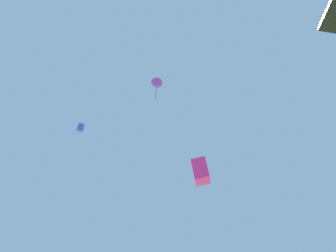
% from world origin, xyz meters
% --- Properties ---
extents(distant_kite_magenta_high_right, '(0.96, 0.94, 1.07)m').
position_xyz_m(distant_kite_magenta_high_right, '(6.53, 8.76, 8.13)').
color(distant_kite_magenta_high_right, '#DB2393').
extents(distant_kite_blue_mid_left, '(0.48, 0.61, 0.74)m').
position_xyz_m(distant_kite_blue_mid_left, '(6.28, 22.77, 19.21)').
color(distant_kite_blue_mid_left, blue).
extents(distant_kite_purple_overhead_distant, '(1.08, 1.06, 1.88)m').
position_xyz_m(distant_kite_purple_overhead_distant, '(7.51, 13.46, 17.75)').
color(distant_kite_purple_overhead_distant, purple).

